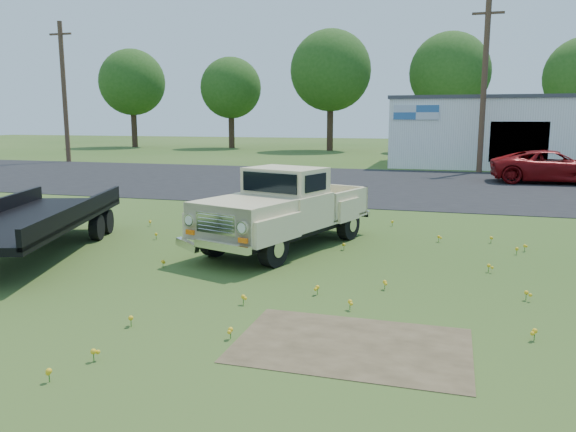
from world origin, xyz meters
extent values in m
plane|color=#2D4D18|center=(0.00, 0.00, 0.00)|extent=(140.00, 140.00, 0.00)
cube|color=black|center=(0.00, 15.00, 0.00)|extent=(90.00, 14.00, 0.02)
cube|color=#483D26|center=(1.50, -3.00, 0.00)|extent=(3.00, 2.00, 0.01)
cube|color=#483D26|center=(-2.00, 3.50, 0.00)|extent=(2.20, 1.60, 0.01)
cube|color=silver|center=(6.00, 27.00, 2.00)|extent=(14.00, 8.00, 4.00)
cube|color=#3F3F44|center=(6.00, 27.00, 4.05)|extent=(14.20, 8.20, 0.20)
cube|color=black|center=(6.00, 23.05, 1.60)|extent=(3.00, 0.10, 2.20)
cube|color=silver|center=(0.50, 22.95, 3.20)|extent=(2.50, 0.08, 0.80)
cylinder|color=#4D3124|center=(-22.00, 22.00, 4.50)|extent=(0.30, 0.30, 9.00)
cube|color=#4D3124|center=(-22.00, 22.00, 8.20)|extent=(1.60, 0.12, 0.12)
cylinder|color=#4D3124|center=(4.00, 22.00, 4.50)|extent=(0.30, 0.30, 9.00)
cube|color=#4D3124|center=(4.00, 22.00, 8.20)|extent=(1.60, 0.12, 0.12)
cylinder|color=#39251A|center=(-28.00, 40.00, 1.80)|extent=(0.56, 0.56, 3.60)
sphere|color=#204B15|center=(-28.00, 40.00, 6.32)|extent=(6.40, 6.40, 6.40)
cylinder|color=#39251A|center=(-18.00, 41.00, 1.62)|extent=(0.56, 0.56, 3.24)
sphere|color=#204B15|center=(-18.00, 41.00, 5.69)|extent=(5.76, 5.76, 5.76)
cylinder|color=#39251A|center=(-8.00, 39.50, 1.98)|extent=(0.56, 0.56, 3.96)
sphere|color=#204B15|center=(-8.00, 39.50, 6.95)|extent=(7.04, 7.04, 7.04)
cylinder|color=#39251A|center=(2.00, 40.50, 1.89)|extent=(0.56, 0.56, 3.78)
sphere|color=#204B15|center=(2.00, 40.50, 6.64)|extent=(6.72, 6.72, 6.72)
imported|color=maroon|center=(6.91, 17.61, 0.72)|extent=(5.32, 2.64, 1.45)
camera|label=1|loc=(2.65, -9.83, 2.92)|focal=35.00mm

